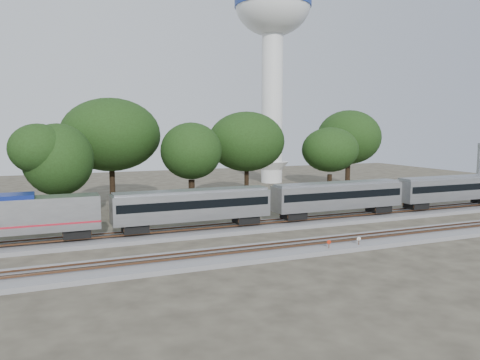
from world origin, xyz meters
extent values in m
plane|color=#383328|center=(0.00, 0.00, 0.00)|extent=(160.00, 160.00, 0.00)
cube|color=slate|center=(0.00, 6.00, 0.20)|extent=(160.00, 5.00, 0.40)
cube|color=brown|center=(0.00, 5.28, 0.66)|extent=(160.00, 0.08, 0.15)
cube|color=brown|center=(0.00, 6.72, 0.66)|extent=(160.00, 0.08, 0.15)
cube|color=slate|center=(0.00, -4.00, 0.20)|extent=(160.00, 5.00, 0.40)
cube|color=brown|center=(0.00, -4.72, 0.66)|extent=(160.00, 0.08, 0.15)
cube|color=brown|center=(0.00, -3.28, 0.66)|extent=(160.00, 0.08, 0.15)
cube|color=silver|center=(-18.10, 6.00, 3.15)|extent=(10.06, 2.85, 3.13)
cube|color=#AA1A2A|center=(-19.24, 6.00, 2.34)|extent=(12.34, 2.89, 0.17)
cube|color=black|center=(-15.21, 6.00, 1.16)|extent=(2.47, 2.09, 0.85)
cube|color=silver|center=(-3.73, 6.00, 3.01)|extent=(16.51, 2.85, 2.85)
cube|color=black|center=(-3.73, 6.00, 3.29)|extent=(15.94, 2.90, 0.85)
cube|color=gray|center=(-3.73, 6.00, 4.48)|extent=(16.13, 2.28, 0.33)
cube|color=black|center=(-9.71, 6.00, 1.16)|extent=(2.47, 2.09, 0.85)
cube|color=black|center=(2.24, 6.00, 1.16)|extent=(2.47, 2.09, 0.85)
cube|color=silver|center=(14.15, 6.00, 3.01)|extent=(16.51, 2.85, 2.85)
cube|color=black|center=(14.15, 6.00, 3.29)|extent=(15.94, 2.90, 0.85)
cube|color=gray|center=(14.15, 6.00, 4.48)|extent=(16.13, 2.28, 0.33)
cube|color=black|center=(8.17, 6.00, 1.16)|extent=(2.47, 2.09, 0.85)
cube|color=black|center=(20.13, 6.00, 1.16)|extent=(2.47, 2.09, 0.85)
cube|color=silver|center=(32.03, 6.00, 3.01)|extent=(16.51, 2.85, 2.85)
cube|color=black|center=(32.03, 6.00, 3.29)|extent=(15.94, 2.90, 0.85)
cube|color=gray|center=(32.03, 6.00, 4.48)|extent=(16.13, 2.28, 0.33)
cube|color=black|center=(26.05, 6.00, 1.16)|extent=(2.47, 2.09, 0.85)
cylinder|color=#512D19|center=(5.28, -5.66, 0.50)|extent=(0.07, 0.07, 1.00)
cylinder|color=red|center=(5.28, -5.66, 0.94)|extent=(0.35, 0.10, 0.35)
cylinder|color=#512D19|center=(8.44, -5.72, 0.51)|extent=(0.07, 0.07, 1.02)
cylinder|color=silver|center=(8.44, -5.72, 0.96)|extent=(0.35, 0.15, 0.36)
cube|color=#512D19|center=(4.68, -5.77, 0.15)|extent=(0.58, 0.48, 0.30)
cylinder|color=silver|center=(24.60, 44.73, 14.85)|extent=(4.24, 4.24, 29.71)
cone|color=silver|center=(24.60, 44.73, 2.12)|extent=(6.79, 6.79, 4.24)
ellipsoid|color=silver|center=(24.60, 44.73, 35.28)|extent=(14.85, 14.85, 12.63)
cylinder|color=navy|center=(24.60, 44.73, 35.28)|extent=(15.02, 15.02, 1.70)
cube|color=gray|center=(40.78, 9.43, 4.41)|extent=(0.34, 0.34, 8.82)
cylinder|color=black|center=(-16.35, 16.24, 2.01)|extent=(0.70, 0.70, 4.02)
ellipsoid|color=black|center=(-16.35, 16.24, 7.47)|extent=(7.58, 7.58, 6.44)
cylinder|color=black|center=(-9.52, 23.99, 2.72)|extent=(0.70, 0.70, 5.45)
ellipsoid|color=black|center=(-9.52, 23.99, 10.12)|extent=(10.28, 10.28, 8.73)
cylinder|color=black|center=(-0.38, 17.61, 2.18)|extent=(0.70, 0.70, 4.35)
ellipsoid|color=black|center=(-0.38, 17.61, 8.08)|extent=(8.21, 8.21, 6.98)
cylinder|color=black|center=(9.18, 21.85, 2.44)|extent=(0.70, 0.70, 4.88)
ellipsoid|color=black|center=(9.18, 21.85, 9.06)|extent=(9.20, 9.20, 7.82)
cylinder|color=black|center=(20.79, 17.93, 2.11)|extent=(0.70, 0.70, 4.23)
ellipsoid|color=black|center=(20.79, 17.93, 7.85)|extent=(7.97, 7.97, 6.77)
cylinder|color=black|center=(31.81, 28.91, 2.53)|extent=(0.70, 0.70, 5.06)
ellipsoid|color=black|center=(31.81, 28.91, 9.39)|extent=(9.54, 9.54, 8.11)
camera|label=1|loc=(-17.54, -40.07, 10.99)|focal=35.00mm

